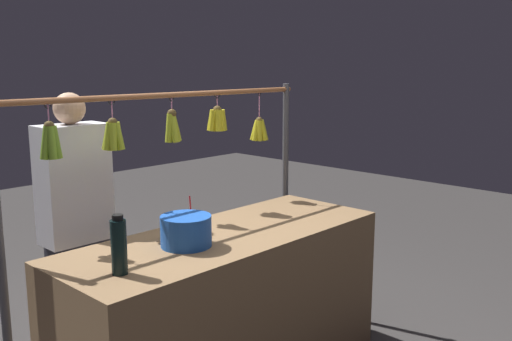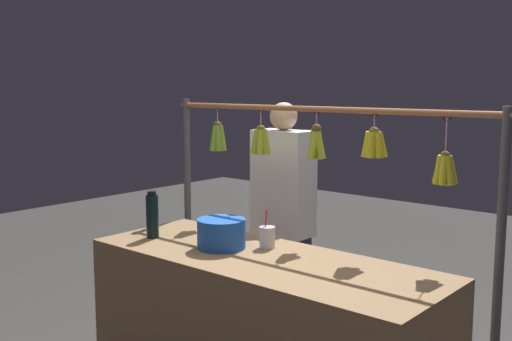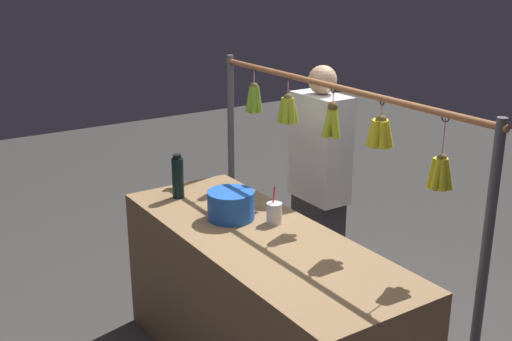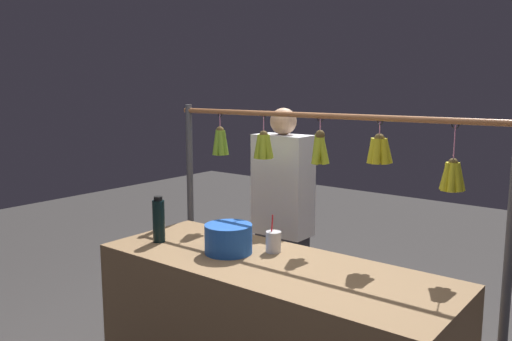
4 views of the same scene
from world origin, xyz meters
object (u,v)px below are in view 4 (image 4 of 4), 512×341
Objects in this scene: vendor_person at (282,229)px; drink_cup at (273,242)px; blue_bucket at (228,239)px; water_bottle at (159,220)px.

drink_cup is at bearing 121.17° from vendor_person.
drink_cup is (-0.18, -0.16, -0.02)m from blue_bucket.
vendor_person is (-0.27, -0.86, -0.20)m from water_bottle.
vendor_person is (0.18, -0.77, -0.15)m from blue_bucket.
vendor_person is at bearing -76.62° from blue_bucket.
vendor_person reaches higher than water_bottle.
blue_bucket is 1.26× the size of drink_cup.
blue_bucket is 0.16× the size of vendor_person.
water_bottle is at bearing 11.54° from blue_bucket.
drink_cup is (-0.64, -0.26, -0.07)m from water_bottle.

